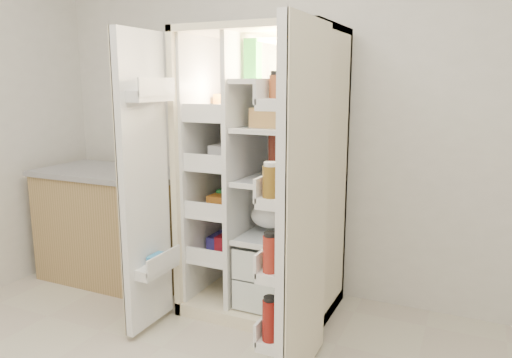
% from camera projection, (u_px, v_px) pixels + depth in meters
% --- Properties ---
extents(wall_back, '(4.00, 0.02, 2.70)m').
position_uv_depth(wall_back, '(305.00, 101.00, 3.28)').
color(wall_back, silver).
rests_on(wall_back, floor).
extents(refrigerator, '(0.92, 0.70, 1.80)m').
position_uv_depth(refrigerator, '(268.00, 197.00, 3.14)').
color(refrigerator, beige).
rests_on(refrigerator, floor).
extents(freezer_door, '(0.15, 0.40, 1.72)m').
position_uv_depth(freezer_door, '(145.00, 185.00, 2.79)').
color(freezer_door, white).
rests_on(freezer_door, floor).
extents(fridge_door, '(0.17, 0.58, 1.72)m').
position_uv_depth(fridge_door, '(300.00, 210.00, 2.31)').
color(fridge_door, white).
rests_on(fridge_door, floor).
extents(kitchen_counter, '(1.16, 0.62, 0.84)m').
position_uv_depth(kitchen_counter, '(117.00, 225.00, 3.64)').
color(kitchen_counter, '#9F7F4F').
rests_on(kitchen_counter, floor).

